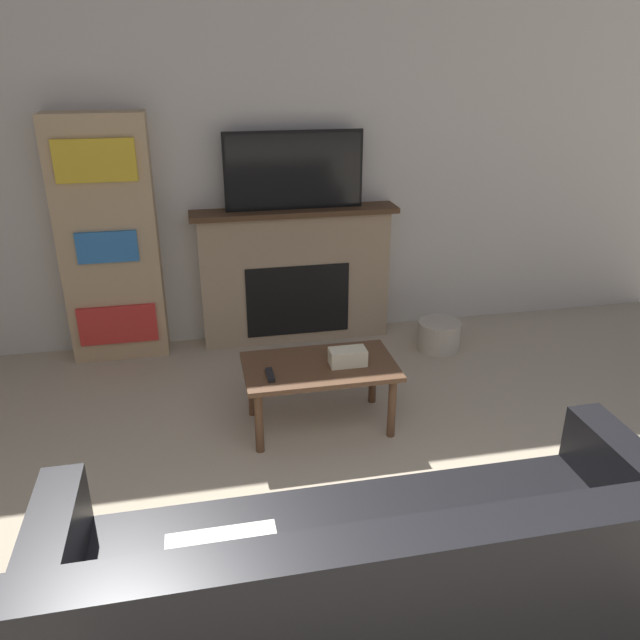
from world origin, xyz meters
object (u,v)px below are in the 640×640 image
Objects in this scene: coffee_table at (320,373)px; tv at (294,171)px; storage_basket at (439,335)px; fireplace at (295,275)px; couch at (373,598)px; bookshelf at (109,242)px.

tv is at bearing 86.67° from coffee_table.
storage_basket is (1.06, -0.42, -1.24)m from tv.
couch is (-0.21, -2.96, -0.24)m from fireplace.
couch is at bearing -94.66° from coffee_table.
fireplace is at bearing 90.00° from tv.
storage_basket is (1.06, -0.44, -0.42)m from fireplace.
tv is 1.13× the size of coffee_table.
bookshelf is at bearing 170.15° from storage_basket.
tv is at bearing 85.93° from couch.
fireplace is at bearing 86.72° from coffee_table.
fireplace reaches higher than coffee_table.
bookshelf is 5.39× the size of storage_basket.
couch is at bearing -94.07° from tv.
storage_basket is at bearing -22.70° from fireplace.
couch is 2.61× the size of coffee_table.
coffee_table is (-0.08, -1.33, -0.17)m from fireplace.
storage_basket is (2.42, -0.42, -0.78)m from bookshelf.
couch is at bearing -94.04° from fireplace.
couch is 2.82m from storage_basket.
tv reaches higher than couch.
couch reaches higher than storage_basket.
bookshelf is 2.58m from storage_basket.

